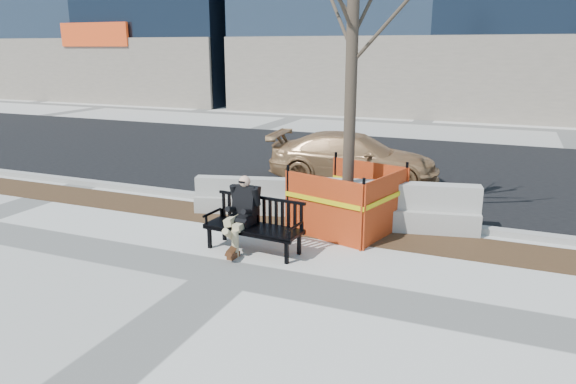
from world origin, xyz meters
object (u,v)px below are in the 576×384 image
at_px(sedan, 353,181).
at_px(bench, 254,251).
at_px(seated_man, 243,248).
at_px(tree_fence, 347,229).
at_px(jersey_barrier_right, 391,228).
at_px(jersey_barrier_left, 259,212).

bearing_deg(sedan, bench, 172.23).
xyz_separation_m(seated_man, tree_fence, (1.40, 1.69, 0.00)).
distance_m(tree_fence, jersey_barrier_right, 0.89).
distance_m(jersey_barrier_left, jersey_barrier_right, 2.86).
height_order(tree_fence, jersey_barrier_left, tree_fence).
xyz_separation_m(tree_fence, jersey_barrier_right, (0.80, 0.39, 0.00)).
xyz_separation_m(bench, jersey_barrier_left, (-0.90, 2.07, 0.00)).
xyz_separation_m(tree_fence, jersey_barrier_left, (-2.06, 0.30, 0.00)).
relative_size(bench, jersey_barrier_left, 0.66).
bearing_deg(tree_fence, seated_man, -129.65).
bearing_deg(sedan, jersey_barrier_right, -158.12).
distance_m(sedan, jersey_barrier_left, 3.63).
bearing_deg(bench, sedan, 92.65).
bearing_deg(seated_man, sedan, 90.11).
bearing_deg(jersey_barrier_left, sedan, 56.79).
distance_m(seated_man, jersey_barrier_left, 2.10).
height_order(bench, sedan, sedan).
bearing_deg(jersey_barrier_right, tree_fence, -165.78).
relative_size(jersey_barrier_left, jersey_barrier_right, 0.82).
bearing_deg(seated_man, bench, -11.08).
relative_size(bench, jersey_barrier_right, 0.54).
height_order(tree_fence, sedan, tree_fence).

